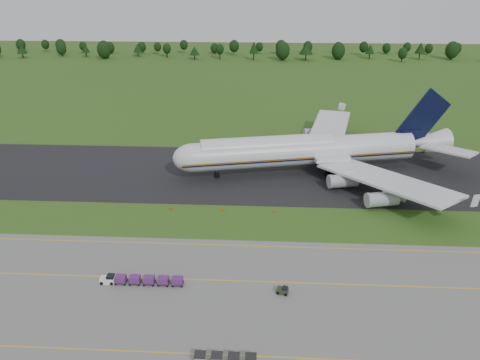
# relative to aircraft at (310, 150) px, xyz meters

# --- Properties ---
(ground) EXTENTS (600.00, 600.00, 0.00)m
(ground) POSITION_rel_aircraft_xyz_m (-22.46, -30.39, -6.38)
(ground) COLOR #2D5218
(ground) RESTS_ON ground
(apron) EXTENTS (300.00, 52.00, 0.06)m
(apron) POSITION_rel_aircraft_xyz_m (-22.46, -64.39, -6.35)
(apron) COLOR slate
(apron) RESTS_ON ground
(taxiway) EXTENTS (300.00, 40.00, 0.08)m
(taxiway) POSITION_rel_aircraft_xyz_m (-22.46, -2.39, -6.34)
(taxiway) COLOR black
(taxiway) RESTS_ON ground
(apron_markings) EXTENTS (300.00, 30.20, 0.01)m
(apron_markings) POSITION_rel_aircraft_xyz_m (-22.46, -57.37, -6.32)
(apron_markings) COLOR #E4BA0D
(apron_markings) RESTS_ON apron
(tree_line) EXTENTS (524.17, 21.80, 11.88)m
(tree_line) POSITION_rel_aircraft_xyz_m (-13.68, 188.09, -0.22)
(tree_line) COLOR black
(tree_line) RESTS_ON ground
(aircraft) EXTENTS (79.77, 75.69, 22.35)m
(aircraft) POSITION_rel_aircraft_xyz_m (0.00, 0.00, 0.00)
(aircraft) COLOR silver
(aircraft) RESTS_ON ground
(baggage_train) EXTENTS (15.02, 1.59, 1.53)m
(baggage_train) POSITION_rel_aircraft_xyz_m (-34.14, -54.14, -5.50)
(baggage_train) COLOR white
(baggage_train) RESTS_ON apron
(utility_cart) EXTENTS (2.17, 1.62, 1.06)m
(utility_cart) POSITION_rel_aircraft_xyz_m (-8.88, -55.53, -5.80)
(utility_cart) COLOR #292D1F
(utility_cart) RESTS_ON apron
(uld_row) EXTENTS (8.84, 1.64, 1.62)m
(uld_row) POSITION_rel_aircraft_xyz_m (-17.44, -72.11, -5.51)
(uld_row) COLOR gray
(uld_row) RESTS_ON apron
(edge_markers) EXTENTS (24.81, 0.30, 0.60)m
(edge_markers) POSITION_rel_aircraft_xyz_m (-22.02, -25.07, -6.11)
(edge_markers) COLOR #F23E07
(edge_markers) RESTS_ON ground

